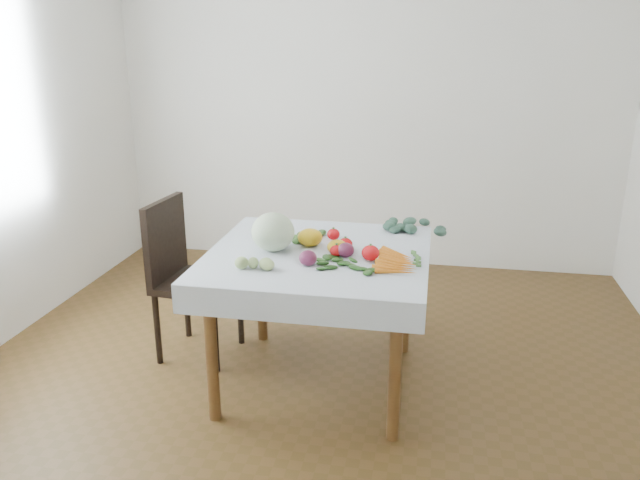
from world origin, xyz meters
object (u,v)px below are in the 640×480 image
Objects in this scene: chair at (183,268)px; heirloom_back at (310,237)px; table at (318,270)px; cabbage at (273,232)px; carrot_bunch at (395,262)px.

chair is 7.01× the size of heirloom_back.
heirloom_back is at bearing 124.64° from table.
cabbage reaches higher than heirloom_back.
chair is (-0.84, 0.20, -0.12)m from table.
table is 1.07× the size of chair.
table is 4.50× the size of cabbage.
carrot_bunch is (0.40, -0.12, 0.12)m from table.
carrot_bunch reaches higher than table.
chair reaches higher than heirloom_back.
cabbage is 0.65m from carrot_bunch.
chair is 0.72m from cabbage.
heirloom_back is 0.51m from carrot_bunch.
cabbage is (0.60, -0.22, 0.32)m from chair.
table is 0.87m from chair.
heirloom_back is (0.77, -0.11, 0.27)m from chair.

